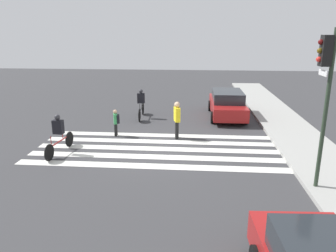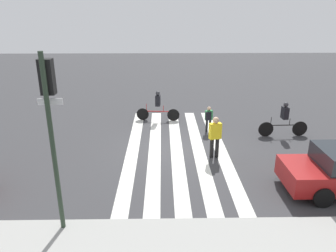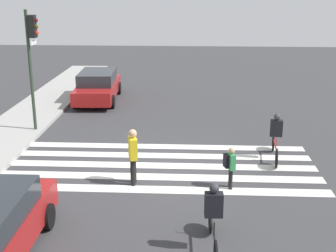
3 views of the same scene
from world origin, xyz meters
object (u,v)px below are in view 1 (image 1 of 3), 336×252
pedestrian_child_with_backpack (116,121)px  cyclist_near_curb (59,133)px  cyclist_mid_street (141,103)px  traffic_light (325,81)px  pedestrian_adult_tall_backpack (177,118)px  car_parked_far_curb (227,104)px

pedestrian_child_with_backpack → cyclist_near_curb: 2.99m
pedestrian_child_with_backpack → cyclist_mid_street: (-3.39, 0.62, 0.14)m
traffic_light → pedestrian_child_with_backpack: traffic_light is taller
pedestrian_adult_tall_backpack → car_parked_far_curb: size_ratio=0.36×
cyclist_mid_street → cyclist_near_curb: (5.84, -2.34, -0.01)m
traffic_light → car_parked_far_curb: size_ratio=1.02×
traffic_light → cyclist_near_curb: traffic_light is taller
pedestrian_child_with_backpack → car_parked_far_curb: size_ratio=0.27×
pedestrian_adult_tall_backpack → cyclist_mid_street: (-3.54, -2.21, -0.09)m
pedestrian_child_with_backpack → car_parked_far_curb: bearing=-70.5°
traffic_light → cyclist_mid_street: (-8.30, -6.61, -2.49)m
car_parked_far_curb → traffic_light: bearing=10.8°
pedestrian_adult_tall_backpack → pedestrian_child_with_backpack: 2.85m
pedestrian_child_with_backpack → cyclist_near_curb: cyclist_near_curb is taller
traffic_light → car_parked_far_curb: traffic_light is taller
traffic_light → pedestrian_child_with_backpack: (-4.90, -7.24, -2.63)m
cyclist_mid_street → cyclist_near_curb: cyclist_mid_street is taller
pedestrian_child_with_backpack → cyclist_near_curb: bearing=127.8°
cyclist_near_curb → car_parked_far_curb: (-6.50, 7.17, -0.10)m
pedestrian_adult_tall_backpack → pedestrian_child_with_backpack: pedestrian_adult_tall_backpack is taller
pedestrian_adult_tall_backpack → car_parked_far_curb: bearing=-47.0°
cyclist_mid_street → cyclist_near_curb: size_ratio=1.02×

